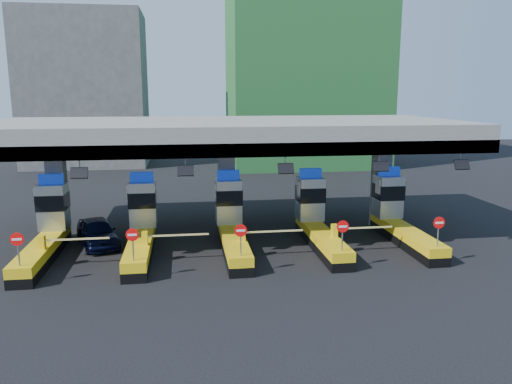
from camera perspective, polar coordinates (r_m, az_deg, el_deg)
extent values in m
plane|color=black|center=(28.66, -2.79, -6.28)|extent=(120.00, 120.00, 0.00)
cube|color=slate|center=(30.42, -3.45, 6.75)|extent=(28.00, 12.00, 1.50)
cube|color=#4C4C49|center=(24.80, -2.32, 4.82)|extent=(28.00, 0.60, 0.70)
cube|color=slate|center=(31.67, -21.71, -0.25)|extent=(1.00, 1.00, 5.50)
cube|color=slate|center=(30.89, -3.38, 0.26)|extent=(1.00, 1.00, 5.50)
cube|color=slate|center=(33.24, 14.07, 0.73)|extent=(1.00, 1.00, 5.50)
cylinder|color=slate|center=(25.24, -19.52, 2.92)|extent=(0.06, 0.06, 0.50)
cube|color=black|center=(25.09, -19.55, 2.06)|extent=(0.80, 0.38, 0.54)
cylinder|color=slate|center=(24.75, -8.08, 3.30)|extent=(0.06, 0.06, 0.50)
cube|color=black|center=(24.60, -8.06, 2.43)|extent=(0.80, 0.38, 0.54)
cylinder|color=slate|center=(25.26, 3.35, 3.55)|extent=(0.06, 0.06, 0.50)
cube|color=black|center=(25.11, 3.44, 2.70)|extent=(0.80, 0.38, 0.54)
cylinder|color=slate|center=(26.71, 13.94, 3.66)|extent=(0.06, 0.06, 0.50)
cube|color=black|center=(26.57, 14.07, 2.85)|extent=(0.80, 0.38, 0.54)
cylinder|color=slate|center=(28.71, 22.31, 3.66)|extent=(0.06, 0.06, 0.50)
cube|color=black|center=(28.58, 22.46, 2.91)|extent=(0.80, 0.38, 0.54)
cube|color=black|center=(28.51, -23.17, -6.77)|extent=(1.20, 8.00, 0.50)
cube|color=#E5B70C|center=(28.37, -23.25, -5.81)|extent=(1.20, 8.00, 0.50)
cube|color=#9EA3A8|center=(30.62, -22.16, -1.52)|extent=(1.50, 1.50, 2.60)
cube|color=black|center=(30.54, -22.21, -0.98)|extent=(1.56, 1.56, 0.90)
cube|color=#0C2DBF|center=(30.33, -22.38, 1.40)|extent=(1.30, 0.35, 0.55)
cube|color=white|center=(30.40, -23.85, -0.39)|extent=(0.06, 0.70, 0.90)
cylinder|color=slate|center=(24.81, -25.51, -6.21)|extent=(0.07, 0.07, 1.30)
cylinder|color=red|center=(24.62, -25.65, -4.89)|extent=(0.60, 0.04, 0.60)
cube|color=white|center=(24.60, -25.67, -4.91)|extent=(0.42, 0.02, 0.10)
cube|color=#E5B70C|center=(27.00, -23.27, -5.32)|extent=(0.30, 0.35, 0.70)
cube|color=white|center=(26.59, -19.84, -5.09)|extent=(3.20, 0.08, 0.08)
cube|color=black|center=(27.63, -13.04, -6.70)|extent=(1.20, 8.00, 0.50)
cube|color=#E5B70C|center=(27.48, -13.09, -5.70)|extent=(1.20, 8.00, 0.50)
cube|color=#9EA3A8|center=(29.80, -12.79, -1.29)|extent=(1.50, 1.50, 2.60)
cube|color=black|center=(29.71, -12.82, -0.73)|extent=(1.56, 1.56, 0.90)
cube|color=#0C2DBF|center=(29.50, -12.92, 1.71)|extent=(1.30, 0.35, 0.55)
cube|color=white|center=(29.44, -14.44, -0.13)|extent=(0.06, 0.70, 0.90)
cylinder|color=slate|center=(23.79, -13.88, -6.13)|extent=(0.07, 0.07, 1.30)
cylinder|color=red|center=(23.59, -13.96, -4.76)|extent=(0.60, 0.04, 0.60)
cube|color=white|center=(23.57, -13.96, -4.78)|extent=(0.42, 0.02, 0.10)
cube|color=#E5B70C|center=(26.13, -12.59, -5.19)|extent=(0.30, 0.35, 0.70)
cube|color=white|center=(26.03, -8.96, -4.89)|extent=(3.20, 0.08, 0.08)
cube|color=black|center=(27.64, -2.60, -6.40)|extent=(1.20, 8.00, 0.50)
cube|color=#E5B70C|center=(27.49, -2.60, -5.41)|extent=(1.20, 8.00, 0.50)
cube|color=#9EA3A8|center=(29.80, -3.17, -1.02)|extent=(1.50, 1.50, 2.60)
cube|color=black|center=(29.72, -3.17, -0.46)|extent=(1.56, 1.56, 0.90)
cube|color=#0C2DBF|center=(29.51, -3.20, 1.98)|extent=(1.30, 0.35, 0.55)
cube|color=white|center=(29.31, -4.69, 0.15)|extent=(0.06, 0.70, 0.90)
cylinder|color=slate|center=(23.80, -1.76, -5.79)|extent=(0.07, 0.07, 1.30)
cylinder|color=red|center=(23.60, -1.76, -4.42)|extent=(0.60, 0.04, 0.60)
cube|color=white|center=(23.58, -1.75, -4.44)|extent=(0.42, 0.02, 0.10)
cube|color=#E5B70C|center=(26.21, -1.59, -4.87)|extent=(0.30, 0.35, 0.70)
cube|color=white|center=(26.42, 1.98, -4.52)|extent=(3.20, 0.08, 0.08)
cube|color=black|center=(28.53, 7.50, -5.92)|extent=(1.20, 8.00, 0.50)
cube|color=#E5B70C|center=(28.39, 7.53, -4.95)|extent=(1.20, 8.00, 0.50)
cube|color=#9EA3A8|center=(30.64, 6.19, -0.73)|extent=(1.50, 1.50, 2.60)
cube|color=black|center=(30.56, 6.21, -0.19)|extent=(1.56, 1.56, 0.90)
cube|color=#0C2DBF|center=(30.35, 6.25, 2.19)|extent=(1.30, 0.35, 0.55)
cube|color=white|center=(30.03, 4.88, 0.41)|extent=(0.06, 0.70, 0.90)
cylinder|color=slate|center=(24.84, 9.83, -5.22)|extent=(0.07, 0.07, 1.30)
cylinder|color=red|center=(24.65, 9.90, -3.91)|extent=(0.60, 0.04, 0.60)
cube|color=white|center=(24.63, 9.91, -3.92)|extent=(0.42, 0.02, 0.10)
cube|color=#E5B70C|center=(27.22, 8.95, -4.39)|extent=(0.30, 0.35, 0.70)
cube|color=white|center=(27.72, 12.23, -4.01)|extent=(3.20, 0.08, 0.08)
cube|color=black|center=(30.24, 16.70, -5.32)|extent=(1.20, 8.00, 0.50)
cube|color=#E5B70C|center=(30.11, 16.75, -4.40)|extent=(1.20, 8.00, 0.50)
cube|color=#9EA3A8|center=(32.24, 14.83, -0.45)|extent=(1.50, 1.50, 2.60)
cube|color=black|center=(32.16, 14.87, 0.07)|extent=(1.56, 1.56, 0.90)
cube|color=#0C2DBF|center=(31.97, 14.97, 2.33)|extent=(1.30, 0.35, 0.55)
cube|color=white|center=(31.53, 13.76, 0.64)|extent=(0.06, 0.70, 0.90)
cylinder|color=slate|center=(26.79, 20.09, -4.54)|extent=(0.07, 0.07, 1.30)
cylinder|color=red|center=(26.61, 20.20, -3.32)|extent=(0.60, 0.04, 0.60)
cube|color=white|center=(26.59, 20.23, -3.33)|extent=(0.42, 0.02, 0.10)
cube|color=#E5B70C|center=(29.07, 18.43, -3.84)|extent=(0.30, 0.35, 0.70)
cube|color=white|center=(29.81, 21.29, -3.46)|extent=(3.20, 0.08, 0.08)
cube|color=#1E5926|center=(61.21, 5.75, 16.22)|extent=(18.00, 12.00, 28.00)
cube|color=#4C4C49|center=(64.25, -18.89, 10.98)|extent=(14.00, 10.00, 18.00)
imported|color=black|center=(30.13, -17.69, -4.38)|extent=(3.30, 4.96, 1.57)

